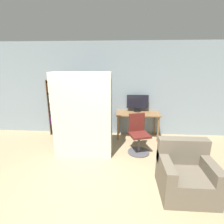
{
  "coord_description": "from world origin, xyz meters",
  "views": [
    {
      "loc": [
        0.52,
        -2.12,
        2.1
      ],
      "look_at": [
        0.26,
        1.63,
        1.05
      ],
      "focal_mm": 28.0,
      "sensor_mm": 36.0,
      "label": 1
    }
  ],
  "objects": [
    {
      "name": "monitor",
      "position": [
        0.92,
        2.84,
        1.01
      ],
      "size": [
        0.62,
        0.21,
        0.49
      ],
      "color": "black",
      "rests_on": "desk"
    },
    {
      "name": "mattress_near",
      "position": [
        -0.4,
        1.5,
        0.96
      ],
      "size": [
        1.31,
        0.18,
        1.93
      ],
      "color": "beige",
      "rests_on": "ground"
    },
    {
      "name": "bookshelf",
      "position": [
        -1.42,
        2.84,
        0.81
      ],
      "size": [
        0.7,
        0.29,
        1.65
      ],
      "color": "brown",
      "rests_on": "ground"
    },
    {
      "name": "desk",
      "position": [
        0.93,
        2.67,
        0.63
      ],
      "size": [
        1.22,
        0.58,
        0.74
      ],
      "color": "brown",
      "rests_on": "ground"
    },
    {
      "name": "ground_plane",
      "position": [
        0.0,
        0.0,
        0.0
      ],
      "size": [
        16.0,
        16.0,
        0.0
      ],
      "primitive_type": "plane",
      "color": "#9E8966"
    },
    {
      "name": "mattress_far",
      "position": [
        -0.4,
        1.73,
        0.96
      ],
      "size": [
        1.31,
        0.18,
        1.93
      ],
      "color": "beige",
      "rests_on": "ground"
    },
    {
      "name": "armchair",
      "position": [
        1.57,
        0.49,
        0.32
      ],
      "size": [
        0.85,
        0.8,
        0.85
      ],
      "color": "#665B4C",
      "rests_on": "ground"
    },
    {
      "name": "wall_back",
      "position": [
        0.0,
        2.99,
        1.35
      ],
      "size": [
        8.0,
        0.06,
        2.7
      ],
      "color": "gray",
      "rests_on": "ground"
    },
    {
      "name": "office_chair",
      "position": [
        0.89,
        1.8,
        0.39
      ],
      "size": [
        0.55,
        0.55,
        0.94
      ],
      "color": "#4C4C51",
      "rests_on": "ground"
    }
  ]
}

